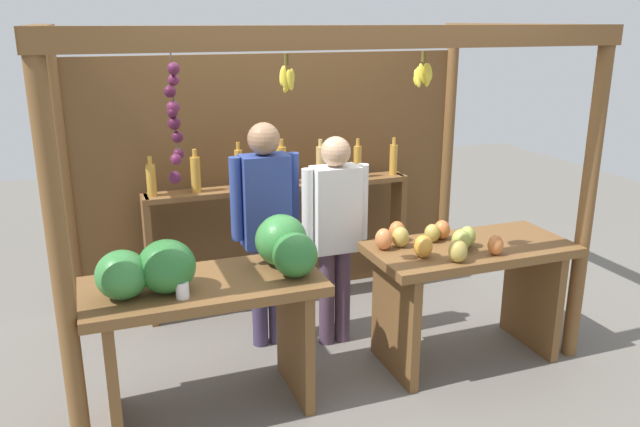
% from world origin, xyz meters
% --- Properties ---
extents(ground_plane, '(12.00, 12.00, 0.00)m').
position_xyz_m(ground_plane, '(0.00, 0.00, 0.00)').
color(ground_plane, slate).
rests_on(ground_plane, ground).
extents(market_stall, '(3.31, 1.84, 2.21)m').
position_xyz_m(market_stall, '(-0.01, 0.40, 1.28)').
color(market_stall, brown).
rests_on(market_stall, ground).
extents(fruit_counter_left, '(1.37, 0.64, 1.13)m').
position_xyz_m(fruit_counter_left, '(-0.83, -0.66, 0.76)').
color(fruit_counter_left, brown).
rests_on(fruit_counter_left, ground).
extents(fruit_counter_right, '(1.34, 0.64, 0.97)m').
position_xyz_m(fruit_counter_right, '(0.84, -0.65, 0.62)').
color(fruit_counter_right, brown).
rests_on(fruit_counter_right, ground).
extents(bottle_shelf_unit, '(2.13, 0.22, 1.36)m').
position_xyz_m(bottle_shelf_unit, '(-0.03, 0.65, 0.81)').
color(bottle_shelf_unit, brown).
rests_on(bottle_shelf_unit, ground).
extents(vendor_man, '(0.48, 0.22, 1.59)m').
position_xyz_m(vendor_man, '(-0.32, 0.01, 0.95)').
color(vendor_man, '#3F3555').
rests_on(vendor_man, ground).
extents(vendor_woman, '(0.48, 0.20, 1.50)m').
position_xyz_m(vendor_woman, '(0.13, -0.12, 0.89)').
color(vendor_woman, '#543D54').
rests_on(vendor_woman, ground).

